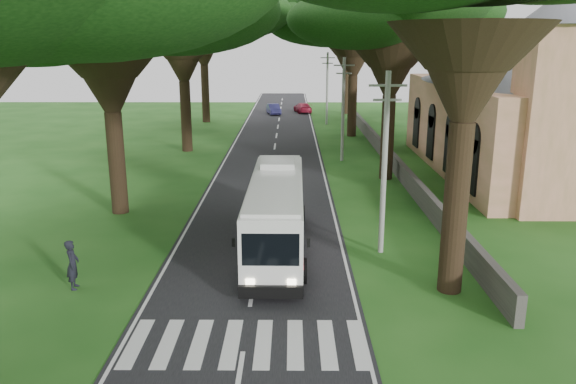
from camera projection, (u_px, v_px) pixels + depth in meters
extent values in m
plane|color=#1D4F16|center=(249.00, 314.00, 19.52)|extent=(140.00, 140.00, 0.00)
cube|color=black|center=(272.00, 163.00, 43.65)|extent=(8.00, 120.00, 0.04)
cube|color=silver|center=(244.00, 344.00, 17.59)|extent=(8.00, 3.00, 0.01)
cube|color=#383533|center=(390.00, 158.00, 42.48)|extent=(0.35, 50.00, 1.20)
cube|color=tan|center=(524.00, 128.00, 39.83)|extent=(12.00, 22.00, 6.40)
pyramid|color=#595960|center=(532.00, 50.00, 38.42)|extent=(14.00, 24.00, 2.20)
cube|color=tan|center=(546.00, 123.00, 29.72)|extent=(3.00, 3.00, 10.00)
cone|color=#595960|center=(560.00, 8.00, 28.21)|extent=(4.00, 4.00, 1.60)
cylinder|color=gray|center=(384.00, 165.00, 24.24)|extent=(0.24, 0.24, 8.00)
cube|color=gray|center=(388.00, 85.00, 23.35)|extent=(1.60, 0.10, 0.10)
cube|color=gray|center=(387.00, 100.00, 23.51)|extent=(1.20, 0.10, 0.10)
cylinder|color=gray|center=(343.00, 110.00, 43.55)|extent=(0.24, 0.24, 8.00)
cube|color=gray|center=(344.00, 65.00, 42.66)|extent=(1.60, 0.10, 0.10)
cube|color=gray|center=(344.00, 73.00, 42.82)|extent=(1.20, 0.10, 0.10)
cylinder|color=gray|center=(327.00, 89.00, 62.86)|extent=(0.24, 0.24, 8.00)
cube|color=gray|center=(328.00, 58.00, 61.97)|extent=(1.60, 0.10, 0.10)
cube|color=gray|center=(328.00, 63.00, 62.13)|extent=(1.20, 0.10, 0.10)
cylinder|color=black|center=(117.00, 163.00, 30.42)|extent=(0.90, 0.90, 5.55)
cone|color=black|center=(110.00, 75.00, 29.21)|extent=(3.20, 3.20, 3.80)
cylinder|color=black|center=(186.00, 117.00, 47.75)|extent=(0.90, 0.90, 5.92)
cone|color=black|center=(183.00, 58.00, 46.49)|extent=(3.20, 3.20, 3.80)
ellipsoid|color=black|center=(181.00, 3.00, 45.36)|extent=(15.12, 15.12, 6.35)
cylinder|color=black|center=(205.00, 94.00, 65.06)|extent=(0.90, 0.90, 6.50)
cone|color=black|center=(204.00, 48.00, 63.72)|extent=(3.20, 3.20, 3.80)
ellipsoid|color=black|center=(202.00, 1.00, 62.41)|extent=(12.82, 12.82, 5.39)
cylinder|color=black|center=(455.00, 209.00, 20.57)|extent=(0.90, 0.90, 6.43)
cone|color=black|center=(467.00, 67.00, 19.24)|extent=(3.20, 3.20, 3.80)
cylinder|color=black|center=(387.00, 138.00, 38.04)|extent=(0.90, 0.90, 5.70)
cone|color=black|center=(391.00, 66.00, 36.81)|extent=(3.20, 3.20, 3.80)
ellipsoid|color=black|center=(394.00, 1.00, 35.75)|extent=(12.45, 12.45, 5.23)
cylinder|color=black|center=(352.00, 106.00, 55.40)|extent=(0.90, 0.90, 5.91)
cone|color=black|center=(354.00, 56.00, 54.13)|extent=(3.20, 3.20, 3.80)
ellipsoid|color=black|center=(355.00, 9.00, 53.00)|extent=(15.42, 15.42, 6.48)
cylinder|color=black|center=(345.00, 92.00, 72.81)|extent=(0.90, 0.90, 5.63)
cone|color=black|center=(346.00, 54.00, 71.58)|extent=(3.20, 3.20, 3.80)
ellipsoid|color=black|center=(347.00, 22.00, 70.54)|extent=(12.95, 12.95, 5.44)
cube|color=white|center=(276.00, 212.00, 25.18)|extent=(2.44, 11.17, 2.74)
cube|color=black|center=(276.00, 201.00, 25.34)|extent=(2.47, 9.12, 1.02)
cube|color=black|center=(276.00, 239.00, 25.52)|extent=(2.48, 11.21, 0.33)
cube|color=red|center=(276.00, 225.00, 25.34)|extent=(2.47, 10.05, 0.17)
cube|color=white|center=(276.00, 181.00, 24.81)|extent=(2.24, 10.61, 0.17)
cylinder|color=black|center=(243.00, 270.00, 21.94)|extent=(0.34, 1.02, 1.02)
cylinder|color=black|center=(303.00, 271.00, 21.91)|extent=(0.34, 1.02, 1.02)
cylinder|color=black|center=(256.00, 215.00, 28.93)|extent=(0.34, 1.02, 1.02)
cylinder|color=black|center=(301.00, 215.00, 28.90)|extent=(0.34, 1.02, 1.02)
imported|color=navy|center=(274.00, 109.00, 72.47)|extent=(2.13, 4.15, 1.30)
imported|color=maroon|center=(303.00, 108.00, 74.16)|extent=(2.60, 4.70, 1.29)
imported|color=black|center=(73.00, 265.00, 21.32)|extent=(0.58, 0.78, 1.95)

